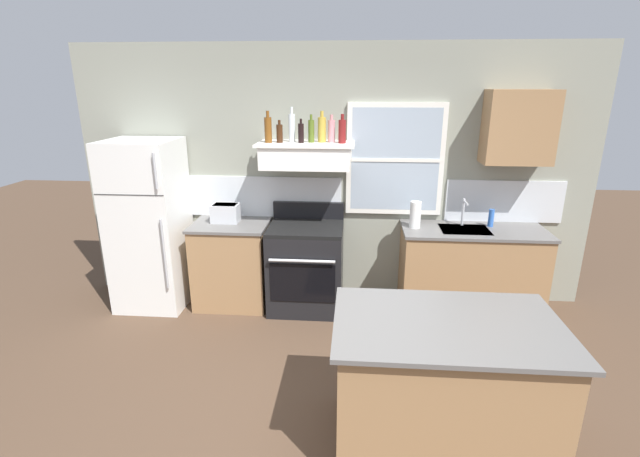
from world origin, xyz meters
The scene contains 21 objects.
ground_plane centered at (0.00, 0.00, 0.00)m, with size 16.00×16.00×0.00m, color #4C3828.
back_wall centered at (0.03, 2.23, 1.35)m, with size 5.40×0.11×2.70m.
refrigerator centered at (-1.90, 1.84, 0.89)m, with size 0.70×0.72×1.77m.
counter_left_of_stove centered at (-1.05, 1.90, 0.46)m, with size 0.79×0.63×0.91m.
toaster centered at (-1.10, 1.95, 1.01)m, with size 0.30×0.20×0.19m.
stove_range centered at (-0.25, 1.86, 0.46)m, with size 0.76×0.69×1.09m.
range_hood_shelf centered at (-0.25, 1.96, 1.62)m, with size 0.96×0.52×0.24m.
bottle_amber_wine centered at (-0.62, 1.92, 1.87)m, with size 0.07×0.07×0.31m.
bottle_brown_stout centered at (-0.51, 1.93, 1.84)m, with size 0.06×0.06×0.22m.
bottle_clear_tall centered at (-0.39, 2.00, 1.89)m, with size 0.06×0.06×0.34m.
bottle_balsamic_dark centered at (-0.30, 1.94, 1.84)m, with size 0.06×0.06×0.23m.
bottle_olive_oil_square centered at (-0.20, 1.98, 1.86)m, with size 0.06×0.06×0.27m.
bottle_champagne_gold_foil centered at (-0.10, 2.00, 1.87)m, with size 0.08×0.08×0.30m.
bottle_rose_pink centered at (0.00, 1.99, 1.86)m, with size 0.07×0.07×0.27m.
bottle_red_label_wine centered at (0.11, 1.94, 1.86)m, with size 0.07×0.07×0.28m.
counter_right_with_sink centered at (1.45, 1.90, 0.46)m, with size 1.43×0.63×0.91m.
sink_faucet centered at (1.35, 2.00, 1.08)m, with size 0.03×0.17×0.28m.
paper_towel_roll centered at (0.85, 1.90, 1.04)m, with size 0.11×0.11×0.27m, color white.
dish_soap_bottle centered at (1.63, 2.00, 1.00)m, with size 0.06×0.06×0.18m, color blue.
kitchen_island centered at (0.84, -0.02, 0.46)m, with size 1.40×0.90×0.91m.
upper_cabinet_right centered at (1.80, 2.04, 1.90)m, with size 0.64×0.32×0.70m.
Camera 1 is at (0.25, -2.53, 2.30)m, focal length 25.43 mm.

